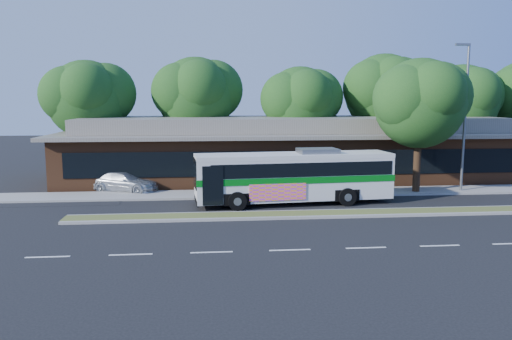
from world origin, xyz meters
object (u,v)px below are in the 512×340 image
object	(u,v)px
transit_bus	(295,173)
sidewalk_tree	(425,101)
sedan	(125,182)
lamp_post	(465,113)

from	to	relation	value
transit_bus	sidewalk_tree	xyz separation A→B (m)	(8.38, 2.47, 3.93)
sedan	sidewalk_tree	bearing A→B (deg)	-73.54
lamp_post	transit_bus	size ratio (longest dim) A/B	0.82
lamp_post	sidewalk_tree	size ratio (longest dim) A/B	1.11
transit_bus	sidewalk_tree	distance (m)	9.58
transit_bus	sedan	distance (m)	11.00
transit_bus	sedan	world-z (taller)	transit_bus
lamp_post	sedan	bearing A→B (deg)	174.34
lamp_post	sedan	size ratio (longest dim) A/B	2.07
sedan	transit_bus	bearing A→B (deg)	-91.56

